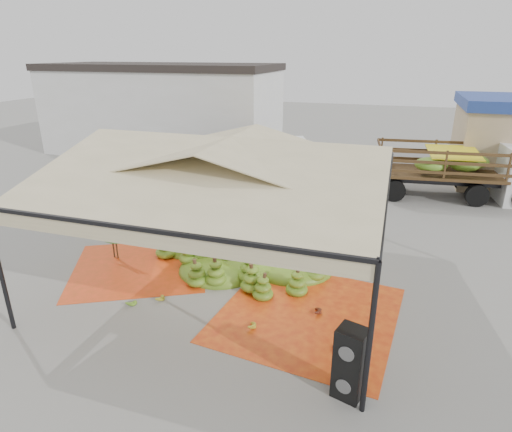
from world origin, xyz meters
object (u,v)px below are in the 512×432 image
(banana_heap, at_px, (245,238))
(speaker_stack, at_px, (350,363))
(truck_left, at_px, (247,157))
(truck_right, at_px, (467,166))
(vendor, at_px, (274,198))

(banana_heap, distance_m, speaker_stack, 6.14)
(speaker_stack, relative_size, truck_left, 0.22)
(banana_heap, bearing_deg, truck_left, 108.72)
(truck_left, xyz_separation_m, truck_right, (9.78, 0.87, 0.15))
(banana_heap, bearing_deg, speaker_stack, -52.41)
(truck_left, bearing_deg, banana_heap, -92.91)
(vendor, distance_m, truck_left, 4.66)
(vendor, relative_size, truck_right, 0.22)
(vendor, relative_size, truck_left, 0.24)
(banana_heap, bearing_deg, vendor, 91.59)
(vendor, xyz_separation_m, truck_right, (7.30, 4.78, 0.69))
(banana_heap, relative_size, truck_left, 0.93)
(banana_heap, relative_size, vendor, 3.92)
(banana_heap, xyz_separation_m, truck_left, (-2.59, 7.63, 0.66))
(truck_left, distance_m, truck_right, 9.82)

